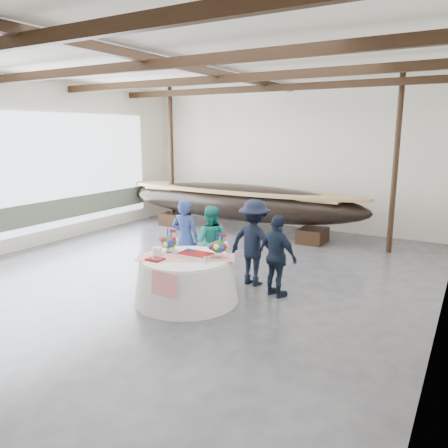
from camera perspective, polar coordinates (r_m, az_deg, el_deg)
The scene contains 13 objects.
floor at distance 9.61m, azimuth -5.34°, elevation -6.87°, with size 10.00×12.00×0.01m, color #3D3D42.
wall_back at distance 14.41m, azimuth 8.61°, elevation 8.53°, with size 10.00×0.02×4.50m, color silver.
wall_left at distance 12.71m, azimuth -24.38°, elevation 7.14°, with size 0.02×12.00×4.50m, color silver.
ceiling at distance 9.19m, azimuth -5.93°, elevation 20.71°, with size 10.00×12.00×0.01m, color white.
pavilion_structure at distance 9.75m, azimuth -3.12°, elevation 17.31°, with size 9.80×11.76×4.50m.
open_bay at distance 13.31m, azimuth -20.60°, elevation 5.78°, with size 0.03×7.00×3.20m.
longboat_display at distance 13.45m, azimuth 1.83°, elevation 2.91°, with size 8.08×1.62×1.51m.
banquet_table at distance 8.20m, azimuth -4.97°, elevation -7.16°, with size 1.94×1.94×0.83m.
tabletop_items at distance 8.18m, azimuth -4.52°, elevation -3.07°, with size 1.83×1.35×0.40m.
guest_woman_blue at distance 9.42m, azimuth -5.08°, elevation -1.87°, with size 0.62×0.41×1.70m, color navy.
guest_woman_teal at distance 9.37m, azimuth -1.80°, elevation -2.32°, with size 0.76×0.59×1.57m, color #1A897A.
guest_man_left at distance 8.91m, azimuth 3.98°, elevation -2.42°, with size 1.14×0.66×1.77m, color black.
guest_man_right at distance 8.32m, azimuth 6.96°, elevation -4.20°, with size 0.93×0.39×1.59m, color black.
Camera 1 is at (5.32, -7.37, 3.12)m, focal length 35.00 mm.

